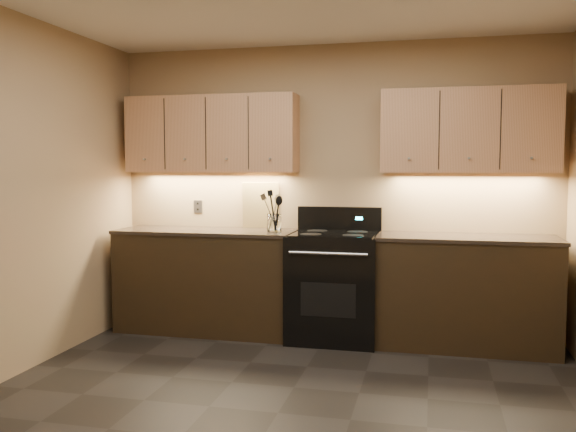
% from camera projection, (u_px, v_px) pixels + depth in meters
% --- Properties ---
extents(floor, '(4.00, 4.00, 0.00)m').
position_uv_depth(floor, '(278.00, 413.00, 3.71)').
color(floor, black).
rests_on(floor, ground).
extents(wall_back, '(4.00, 0.04, 2.60)m').
position_uv_depth(wall_back, '(332.00, 189.00, 5.55)').
color(wall_back, '#A0895E').
rests_on(wall_back, ground).
extents(counter_left, '(1.62, 0.62, 0.93)m').
position_uv_depth(counter_left, '(207.00, 280.00, 5.58)').
color(counter_left, black).
rests_on(counter_left, ground).
extents(counter_right, '(1.46, 0.62, 0.93)m').
position_uv_depth(counter_right, '(466.00, 292.00, 5.06)').
color(counter_right, black).
rests_on(counter_right, ground).
extents(stove, '(0.76, 0.68, 1.14)m').
position_uv_depth(stove, '(334.00, 285.00, 5.29)').
color(stove, black).
rests_on(stove, ground).
extents(upper_cab_left, '(1.60, 0.30, 0.70)m').
position_uv_depth(upper_cab_left, '(212.00, 134.00, 5.62)').
color(upper_cab_left, tan).
rests_on(upper_cab_left, wall_back).
extents(upper_cab_right, '(1.44, 0.30, 0.70)m').
position_uv_depth(upper_cab_right, '(469.00, 131.00, 5.09)').
color(upper_cab_right, tan).
rests_on(upper_cab_right, wall_back).
extents(outlet_plate, '(0.08, 0.01, 0.12)m').
position_uv_depth(outlet_plate, '(198.00, 206.00, 5.86)').
color(outlet_plate, '#B2B5BA').
rests_on(outlet_plate, wall_back).
extents(utensil_crock, '(0.15, 0.15, 0.16)m').
position_uv_depth(utensil_crock, '(274.00, 223.00, 5.37)').
color(utensil_crock, white).
rests_on(utensil_crock, counter_left).
extents(cutting_board, '(0.35, 0.13, 0.43)m').
position_uv_depth(cutting_board, '(261.00, 205.00, 5.68)').
color(cutting_board, tan).
rests_on(cutting_board, counter_left).
extents(wooden_spoon, '(0.12, 0.12, 0.33)m').
position_uv_depth(wooden_spoon, '(270.00, 212.00, 5.36)').
color(wooden_spoon, tan).
rests_on(wooden_spoon, utensil_crock).
extents(black_spoon, '(0.13, 0.13, 0.32)m').
position_uv_depth(black_spoon, '(275.00, 212.00, 5.40)').
color(black_spoon, black).
rests_on(black_spoon, utensil_crock).
extents(black_turner, '(0.16, 0.12, 0.38)m').
position_uv_depth(black_turner, '(276.00, 209.00, 5.33)').
color(black_turner, black).
rests_on(black_turner, utensil_crock).
extents(steel_spatula, '(0.21, 0.13, 0.37)m').
position_uv_depth(steel_spatula, '(277.00, 210.00, 5.37)').
color(steel_spatula, silver).
rests_on(steel_spatula, utensil_crock).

